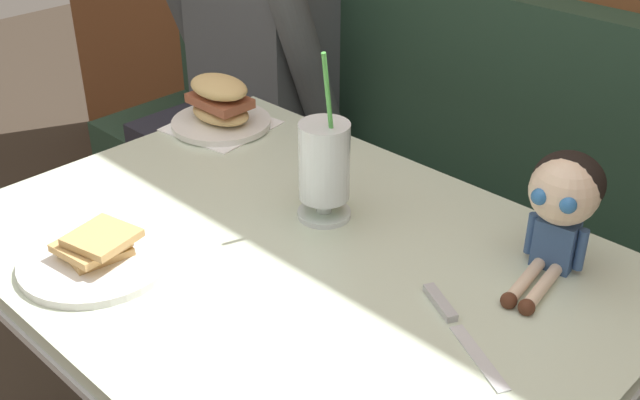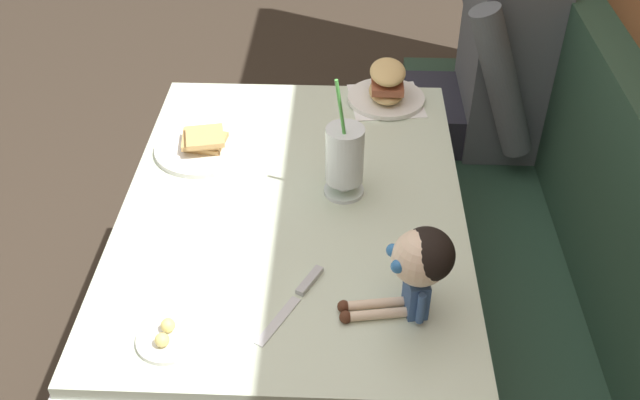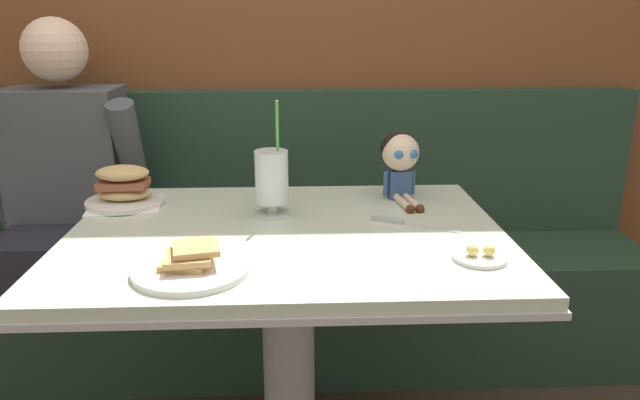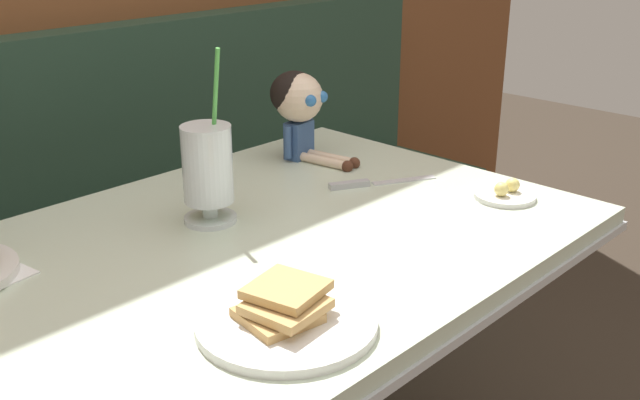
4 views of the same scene
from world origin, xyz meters
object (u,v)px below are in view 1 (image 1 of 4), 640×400
object	(u,v)px
toast_plate	(97,255)
diner_patron	(251,56)
milkshake_glass	(324,165)
seated_doll	(564,197)
sandwich_plate	(220,107)
butter_knife	(450,317)

from	to	relation	value
toast_plate	diner_patron	world-z (taller)	diner_patron
milkshake_glass	seated_doll	size ratio (longest dim) A/B	1.40
toast_plate	milkshake_glass	bearing A→B (deg)	66.22
milkshake_glass	seated_doll	world-z (taller)	milkshake_glass
sandwich_plate	butter_knife	bearing A→B (deg)	-14.43
milkshake_glass	toast_plate	bearing A→B (deg)	-113.78
milkshake_glass	seated_doll	distance (m)	0.40
butter_knife	diner_patron	distance (m)	1.19
diner_patron	seated_doll	bearing A→B (deg)	-16.10
toast_plate	sandwich_plate	world-z (taller)	sandwich_plate
diner_patron	sandwich_plate	bearing A→B (deg)	-49.70
sandwich_plate	diner_patron	xyz separation A→B (m)	(-0.29, 0.35, -0.04)
seated_doll	sandwich_plate	bearing A→B (deg)	-177.82
milkshake_glass	seated_doll	bearing A→B (deg)	21.37
sandwich_plate	toast_plate	bearing A→B (deg)	-60.81
milkshake_glass	diner_patron	world-z (taller)	diner_patron
diner_patron	milkshake_glass	bearing A→B (deg)	-32.57
milkshake_glass	sandwich_plate	world-z (taller)	milkshake_glass
butter_knife	seated_doll	xyz separation A→B (m)	(0.04, 0.23, 0.12)
seated_doll	diner_patron	world-z (taller)	diner_patron
seated_doll	toast_plate	bearing A→B (deg)	-136.25
butter_knife	milkshake_glass	bearing A→B (deg)	166.35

